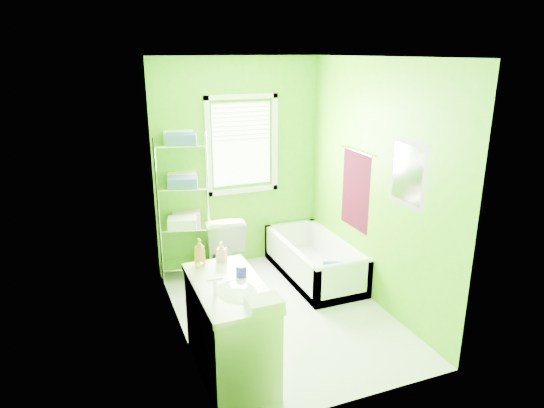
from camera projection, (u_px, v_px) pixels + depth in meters
name	position (u px, v px, depth m)	size (l,w,h in m)	color
ground	(282.00, 313.00, 5.13)	(2.90, 2.90, 0.00)	silver
room_envelope	(283.00, 171.00, 4.67)	(2.14, 2.94, 2.62)	#469E07
window	(242.00, 140.00, 5.93)	(0.92, 0.05, 1.22)	white
door	(206.00, 285.00, 3.58)	(0.09, 0.80, 2.00)	white
right_wall_decor	(375.00, 184.00, 5.08)	(0.04, 1.48, 1.17)	#3C0615
bathtub	(315.00, 265.00, 5.90)	(0.70, 1.51, 0.49)	white
toilet	(223.00, 244.00, 5.90)	(0.45, 0.79, 0.80)	white
vanity	(230.00, 326.00, 4.08)	(0.56, 1.10, 1.09)	silver
wire_shelf_unit	(185.00, 191.00, 5.66)	(0.66, 0.54, 1.78)	silver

